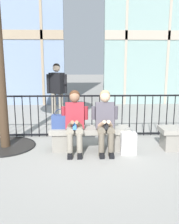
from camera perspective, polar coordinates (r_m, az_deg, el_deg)
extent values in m
plane|color=gray|center=(4.96, 0.05, -8.75)|extent=(60.00, 60.00, 0.00)
cube|color=gray|center=(4.83, 0.05, -4.31)|extent=(1.60, 0.44, 0.10)
cube|color=gray|center=(4.91, -6.54, -6.88)|extent=(0.36, 0.37, 0.35)
cube|color=gray|center=(4.95, 6.58, -6.71)|extent=(0.36, 0.37, 0.35)
cylinder|color=gray|center=(4.64, -4.62, -4.13)|extent=(0.15, 0.40, 0.15)
cylinder|color=gray|center=(4.52, -4.67, -7.81)|extent=(0.11, 0.11, 0.45)
cube|color=black|center=(4.53, -4.66, -10.27)|extent=(0.09, 0.22, 0.08)
cylinder|color=gray|center=(4.64, -2.39, -4.12)|extent=(0.15, 0.40, 0.15)
cylinder|color=gray|center=(4.52, -2.37, -7.80)|extent=(0.11, 0.11, 0.45)
cube|color=black|center=(4.53, -2.35, -10.26)|extent=(0.09, 0.22, 0.08)
cube|color=maroon|center=(4.71, -3.51, -0.85)|extent=(0.36, 0.30, 0.55)
cylinder|color=maroon|center=(4.71, -6.20, -0.28)|extent=(0.08, 0.08, 0.26)
cylinder|color=#8E664C|center=(4.53, -4.56, -2.95)|extent=(0.16, 0.28, 0.20)
cylinder|color=maroon|center=(4.70, -0.84, -0.24)|extent=(0.08, 0.08, 0.26)
cylinder|color=#8E664C|center=(4.53, -2.53, -2.93)|extent=(0.16, 0.28, 0.20)
cube|color=#2D6BB7|center=(4.48, -3.56, -3.38)|extent=(0.07, 0.10, 0.13)
sphere|color=#8E664C|center=(4.63, -3.58, 3.57)|extent=(0.20, 0.20, 0.20)
sphere|color=#472816|center=(4.65, -3.57, 3.99)|extent=(0.20, 0.20, 0.20)
cylinder|color=#6B6051|center=(4.65, 2.67, -4.06)|extent=(0.15, 0.40, 0.15)
cylinder|color=#6B6051|center=(4.54, 2.86, -7.73)|extent=(0.11, 0.11, 0.45)
cube|color=black|center=(4.55, 2.90, -10.17)|extent=(0.09, 0.22, 0.08)
cylinder|color=#6B6051|center=(4.67, 4.87, -4.02)|extent=(0.15, 0.40, 0.15)
cylinder|color=#6B6051|center=(4.56, 5.13, -7.67)|extent=(0.11, 0.11, 0.45)
cube|color=black|center=(4.57, 5.19, -10.11)|extent=(0.09, 0.22, 0.08)
cube|color=#4C4751|center=(4.74, 3.63, -0.79)|extent=(0.36, 0.30, 0.55)
cylinder|color=#4C4751|center=(4.71, 0.98, -0.22)|extent=(0.08, 0.08, 0.26)
cylinder|color=#DBAD89|center=(4.55, 2.90, -2.88)|extent=(0.16, 0.28, 0.20)
cylinder|color=#4C4751|center=(4.76, 6.28, -0.17)|extent=(0.08, 0.08, 0.26)
cylinder|color=#DBAD89|center=(4.56, 4.90, -2.85)|extent=(0.16, 0.28, 0.20)
cube|color=black|center=(4.50, 3.98, -3.30)|extent=(0.07, 0.10, 0.13)
sphere|color=#DBAD89|center=(4.65, 3.72, 3.61)|extent=(0.20, 0.20, 0.20)
sphere|color=#997F59|center=(4.68, 3.68, 4.03)|extent=(0.20, 0.20, 0.20)
cube|color=#33477F|center=(4.79, -6.90, -2.27)|extent=(0.34, 0.19, 0.27)
torus|color=#1E2A4C|center=(4.76, -6.94, -0.65)|extent=(0.24, 0.02, 0.24)
cube|color=white|center=(4.69, 9.22, -7.36)|extent=(0.29, 0.18, 0.43)
torus|color=slate|center=(4.56, 9.47, -4.83)|extent=(0.14, 0.01, 0.14)
torus|color=slate|center=(4.68, 9.17, -4.41)|extent=(0.14, 0.01, 0.14)
cylinder|color=gray|center=(6.74, -8.46, 0.62)|extent=(0.13, 0.13, 0.90)
cube|color=black|center=(6.80, -8.39, -2.92)|extent=(0.09, 0.22, 0.06)
cylinder|color=gray|center=(6.72, -6.77, 0.64)|extent=(0.13, 0.13, 0.90)
cube|color=black|center=(6.78, -6.71, -2.91)|extent=(0.09, 0.22, 0.06)
cube|color=black|center=(6.63, -7.79, 6.83)|extent=(0.44, 0.39, 0.56)
cylinder|color=black|center=(6.66, -9.81, 6.62)|extent=(0.08, 0.08, 0.52)
cylinder|color=black|center=(6.61, -5.74, 6.69)|extent=(0.08, 0.08, 0.52)
sphere|color=beige|center=(6.61, -7.88, 10.29)|extent=(0.20, 0.20, 0.20)
sphere|color=black|center=(6.63, -7.88, 10.55)|extent=(0.20, 0.20, 0.20)
cube|color=black|center=(6.51, -5.76, 7.23)|extent=(0.07, 0.01, 0.14)
cylinder|color=black|center=(5.96, -20.59, -1.04)|extent=(0.02, 0.02, 0.99)
cylinder|color=black|center=(5.90, -18.93, -1.03)|extent=(0.02, 0.02, 0.99)
cylinder|color=black|center=(5.85, -17.25, -1.02)|extent=(0.02, 0.02, 0.99)
cylinder|color=black|center=(5.81, -15.54, -1.02)|extent=(0.02, 0.02, 0.99)
cylinder|color=black|center=(5.77, -13.80, -1.01)|extent=(0.02, 0.02, 0.99)
cylinder|color=black|center=(5.74, -12.05, -1.00)|extent=(0.02, 0.02, 0.99)
cylinder|color=black|center=(5.71, -10.27, -0.99)|extent=(0.02, 0.02, 0.99)
cylinder|color=black|center=(5.69, -8.48, -0.98)|extent=(0.02, 0.02, 0.99)
cylinder|color=black|center=(5.67, -6.68, -0.97)|extent=(0.02, 0.02, 0.99)
cylinder|color=black|center=(5.66, -4.87, -0.95)|extent=(0.02, 0.02, 0.99)
cylinder|color=black|center=(5.66, -3.05, -0.94)|extent=(0.02, 0.02, 0.99)
cylinder|color=black|center=(5.66, -1.23, -0.92)|extent=(0.02, 0.02, 0.99)
cylinder|color=black|center=(5.66, 0.59, -0.91)|extent=(0.02, 0.02, 0.99)
cylinder|color=black|center=(5.67, 2.40, -0.89)|extent=(0.02, 0.02, 0.99)
cylinder|color=black|center=(5.69, 4.20, -0.87)|extent=(0.02, 0.02, 0.99)
cylinder|color=black|center=(5.71, 5.99, -0.85)|extent=(0.02, 0.02, 0.99)
cylinder|color=black|center=(5.74, 7.76, -0.84)|extent=(0.02, 0.02, 0.99)
cylinder|color=black|center=(5.78, 9.51, -0.82)|extent=(0.02, 0.02, 0.99)
cylinder|color=black|center=(5.82, 11.25, -0.80)|extent=(0.02, 0.02, 0.99)
cylinder|color=black|center=(5.86, 12.95, -0.77)|extent=(0.02, 0.02, 0.99)
cylinder|color=black|center=(5.91, 14.63, -0.75)|extent=(0.02, 0.02, 0.99)
cylinder|color=black|center=(5.97, 16.28, -0.73)|extent=(0.02, 0.02, 0.99)
cylinder|color=black|center=(6.03, 17.90, -0.71)|extent=(0.02, 0.02, 0.99)
cylinder|color=black|center=(6.09, 19.48, -0.69)|extent=(0.02, 0.02, 0.99)
cube|color=black|center=(5.77, -0.32, -5.24)|extent=(9.87, 0.04, 0.04)
cube|color=black|center=(5.57, -0.33, 3.86)|extent=(9.87, 0.04, 0.04)
cylinder|color=black|center=(5.38, -19.33, -7.72)|extent=(1.21, 1.21, 0.01)
torus|color=black|center=(5.37, -19.33, -7.66)|extent=(1.24, 1.24, 0.03)
cube|color=gray|center=(5.19, 18.89, -6.43)|extent=(0.36, 0.37, 0.35)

